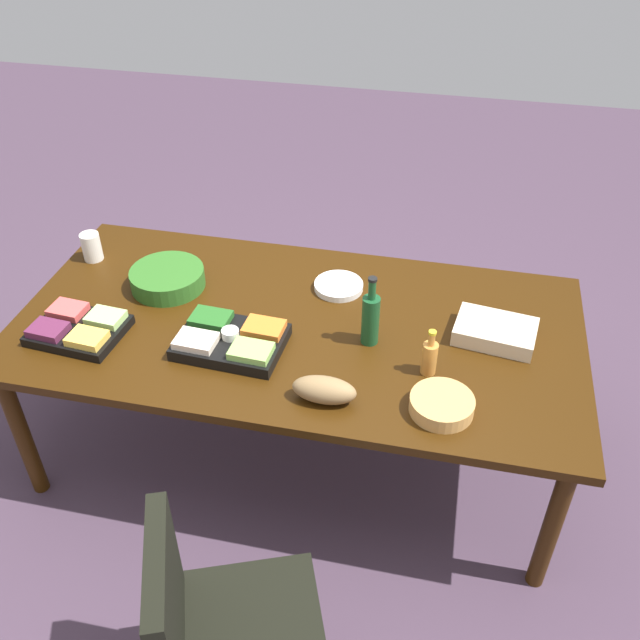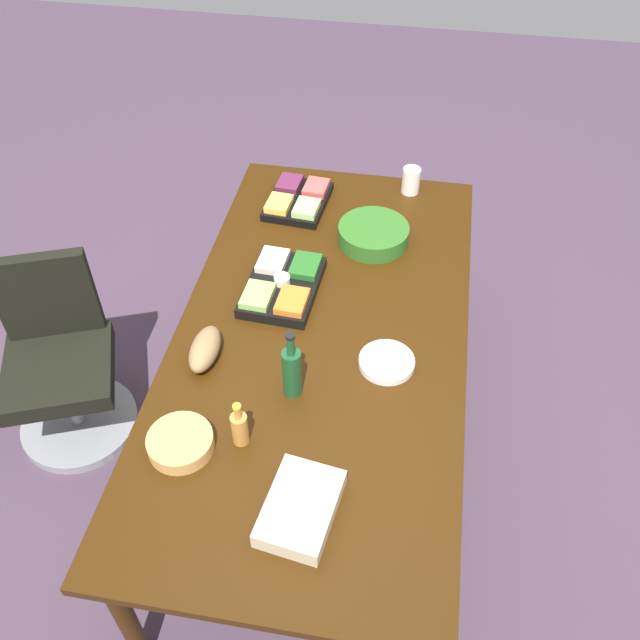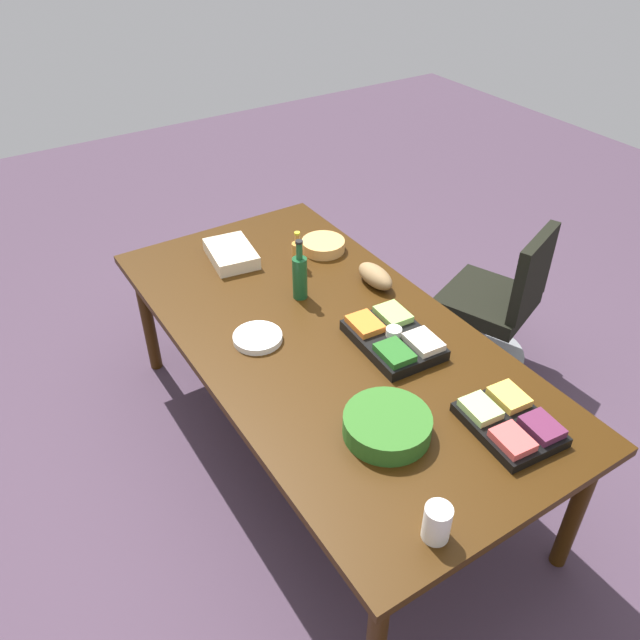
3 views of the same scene
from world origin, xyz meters
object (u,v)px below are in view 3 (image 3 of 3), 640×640
(office_chair, at_px, (493,313))
(chip_bowl, at_px, (323,245))
(dressing_bottle, at_px, (298,253))
(sheet_cake, at_px, (231,254))
(conference_table, at_px, (326,344))
(fruit_platter, at_px, (510,422))
(wine_bottle, at_px, (300,276))
(paper_plate_stack, at_px, (258,338))
(salad_bowl, at_px, (387,425))
(veggie_tray, at_px, (393,338))
(mayo_jar, at_px, (437,523))
(bread_loaf, at_px, (375,276))

(office_chair, bearing_deg, chip_bowl, -124.43)
(office_chair, relative_size, dressing_bottle, 4.54)
(sheet_cake, bearing_deg, office_chair, 60.00)
(conference_table, height_order, fruit_platter, fruit_platter)
(wine_bottle, height_order, chip_bowl, wine_bottle)
(dressing_bottle, height_order, sheet_cake, dressing_bottle)
(conference_table, xyz_separation_m, paper_plate_stack, (-0.12, -0.28, 0.08))
(sheet_cake, height_order, chip_bowl, sheet_cake)
(wine_bottle, relative_size, paper_plate_stack, 1.42)
(salad_bowl, distance_m, wine_bottle, 0.97)
(paper_plate_stack, bearing_deg, fruit_platter, 29.17)
(sheet_cake, xyz_separation_m, paper_plate_stack, (0.69, -0.21, -0.02))
(veggie_tray, bearing_deg, dressing_bottle, -178.70)
(mayo_jar, bearing_deg, wine_bottle, 166.50)
(fruit_platter, xyz_separation_m, bread_loaf, (-1.07, 0.16, 0.02))
(dressing_bottle, height_order, chip_bowl, dressing_bottle)
(fruit_platter, distance_m, chip_bowl, 1.50)
(veggie_tray, relative_size, chip_bowl, 1.86)
(fruit_platter, xyz_separation_m, veggie_tray, (-0.64, -0.06, 0.00))
(fruit_platter, bearing_deg, paper_plate_stack, -150.83)
(fruit_platter, relative_size, dressing_bottle, 1.90)
(conference_table, bearing_deg, office_chair, 93.54)
(chip_bowl, bearing_deg, paper_plate_stack, -52.85)
(office_chair, height_order, veggie_tray, office_chair)
(office_chair, height_order, chip_bowl, office_chair)
(sheet_cake, distance_m, bread_loaf, 0.79)
(salad_bowl, bearing_deg, paper_plate_stack, -169.27)
(conference_table, distance_m, fruit_platter, 0.91)
(sheet_cake, bearing_deg, paper_plate_stack, -16.87)
(salad_bowl, xyz_separation_m, mayo_jar, (0.44, -0.14, 0.02))
(sheet_cake, xyz_separation_m, veggie_tray, (1.04, 0.28, 0.00))
(sheet_cake, bearing_deg, dressing_bottle, 46.92)
(salad_bowl, relative_size, bread_loaf, 1.38)
(paper_plate_stack, bearing_deg, dressing_bottle, 133.17)
(office_chair, xyz_separation_m, salad_bowl, (0.71, -1.35, 0.45))
(conference_table, xyz_separation_m, veggie_tray, (0.22, 0.21, 0.10))
(conference_table, height_order, mayo_jar, mayo_jar)
(fruit_platter, height_order, chip_bowl, fruit_platter)
(dressing_bottle, xyz_separation_m, bread_loaf, (0.36, 0.24, -0.03))
(sheet_cake, height_order, mayo_jar, mayo_jar)
(mayo_jar, relative_size, chip_bowl, 0.58)
(fruit_platter, height_order, mayo_jar, mayo_jar)
(salad_bowl, bearing_deg, fruit_platter, 60.81)
(bread_loaf, relative_size, chip_bowl, 1.02)
(office_chair, xyz_separation_m, dressing_bottle, (-0.49, -1.02, 0.48))
(chip_bowl, distance_m, paper_plate_stack, 0.85)
(conference_table, relative_size, paper_plate_stack, 10.80)
(bread_loaf, xyz_separation_m, wine_bottle, (-0.11, -0.37, 0.07))
(conference_table, relative_size, wine_bottle, 7.62)
(bread_loaf, xyz_separation_m, paper_plate_stack, (0.08, -0.71, -0.04))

